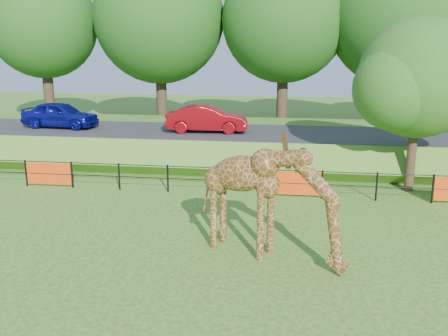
{
  "coord_description": "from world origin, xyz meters",
  "views": [
    {
      "loc": [
        2.93,
        -10.48,
        5.76
      ],
      "look_at": [
        0.79,
        4.3,
        2.0
      ],
      "focal_mm": 40.0,
      "sensor_mm": 36.0,
      "label": 1
    }
  ],
  "objects_px": {
    "giraffe": "(270,203)",
    "visitor": "(302,167)",
    "car_blue": "(60,115)",
    "tree_east": "(421,83)",
    "car_red": "(207,119)"
  },
  "relations": [
    {
      "from": "car_blue",
      "to": "car_red",
      "type": "xyz_separation_m",
      "value": [
        7.85,
        -0.22,
        -0.02
      ]
    },
    {
      "from": "tree_east",
      "to": "car_red",
      "type": "bearing_deg",
      "value": 155.38
    },
    {
      "from": "giraffe",
      "to": "tree_east",
      "type": "distance_m",
      "value": 9.39
    },
    {
      "from": "giraffe",
      "to": "car_red",
      "type": "height_order",
      "value": "giraffe"
    },
    {
      "from": "giraffe",
      "to": "tree_east",
      "type": "xyz_separation_m",
      "value": [
        5.26,
        7.3,
        2.69
      ]
    },
    {
      "from": "giraffe",
      "to": "visitor",
      "type": "relative_size",
      "value": 2.73
    },
    {
      "from": "car_blue",
      "to": "tree_east",
      "type": "distance_m",
      "value": 17.59
    },
    {
      "from": "car_red",
      "to": "tree_east",
      "type": "distance_m",
      "value": 10.19
    },
    {
      "from": "giraffe",
      "to": "car_red",
      "type": "bearing_deg",
      "value": 132.64
    },
    {
      "from": "car_red",
      "to": "visitor",
      "type": "bearing_deg",
      "value": -134.62
    },
    {
      "from": "car_red",
      "to": "visitor",
      "type": "xyz_separation_m",
      "value": [
        4.7,
        -4.17,
        -1.27
      ]
    },
    {
      "from": "car_blue",
      "to": "visitor",
      "type": "distance_m",
      "value": 13.36
    },
    {
      "from": "giraffe",
      "to": "car_red",
      "type": "xyz_separation_m",
      "value": [
        -3.78,
        11.44,
        0.5
      ]
    },
    {
      "from": "car_red",
      "to": "visitor",
      "type": "relative_size",
      "value": 2.47
    },
    {
      "from": "car_red",
      "to": "tree_east",
      "type": "height_order",
      "value": "tree_east"
    }
  ]
}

